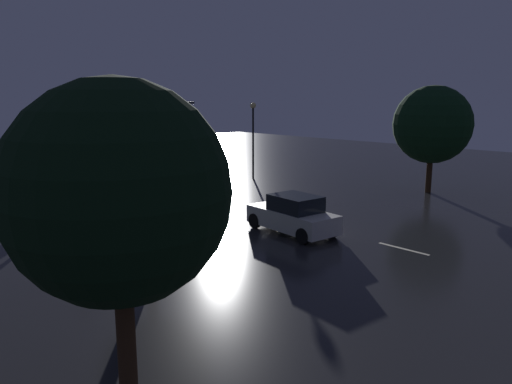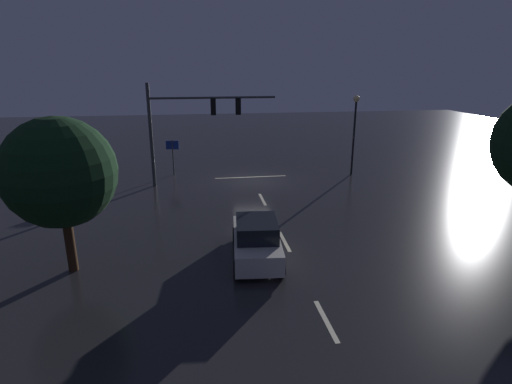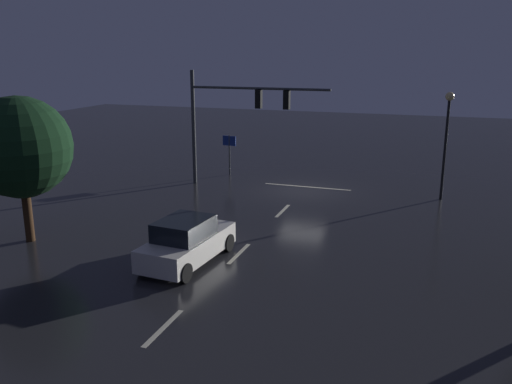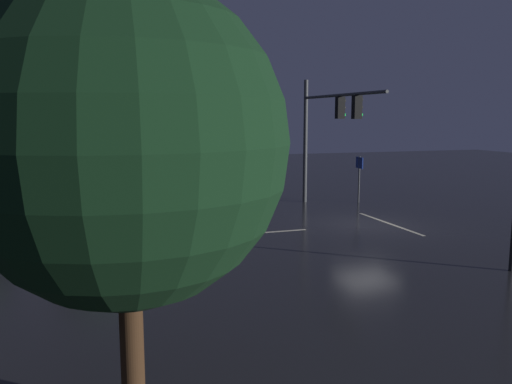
{
  "view_description": "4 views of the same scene",
  "coord_description": "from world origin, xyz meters",
  "px_view_note": "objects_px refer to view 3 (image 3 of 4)",
  "views": [
    {
      "loc": [
        16.71,
        25.49,
        5.82
      ],
      "look_at": [
        0.23,
        7.68,
        1.13
      ],
      "focal_mm": 34.02,
      "sensor_mm": 36.0,
      "label": 1
    },
    {
      "loc": [
        3.76,
        26.42,
        7.56
      ],
      "look_at": [
        0.95,
        7.8,
        1.68
      ],
      "focal_mm": 28.72,
      "sensor_mm": 36.0,
      "label": 2
    },
    {
      "loc": [
        -6.84,
        27.9,
        7.5
      ],
      "look_at": [
        0.29,
        7.15,
        1.71
      ],
      "focal_mm": 37.44,
      "sensor_mm": 36.0,
      "label": 3
    },
    {
      "loc": [
        -19.44,
        11.35,
        4.64
      ],
      "look_at": [
        -0.68,
        5.27,
        1.76
      ],
      "focal_mm": 36.78,
      "sensor_mm": 36.0,
      "label": 4
    }
  ],
  "objects_px": {
    "street_lamp_left_kerb": "(447,126)",
    "route_sign": "(229,146)",
    "car_approaching": "(187,242)",
    "tree_right_far": "(20,148)",
    "traffic_signal_assembly": "(235,110)"
  },
  "relations": [
    {
      "from": "route_sign",
      "to": "tree_right_far",
      "type": "xyz_separation_m",
      "value": [
        3.24,
        13.9,
        2.06
      ]
    },
    {
      "from": "street_lamp_left_kerb",
      "to": "tree_right_far",
      "type": "relative_size",
      "value": 0.94
    },
    {
      "from": "car_approaching",
      "to": "tree_right_far",
      "type": "height_order",
      "value": "tree_right_far"
    },
    {
      "from": "tree_right_far",
      "to": "car_approaching",
      "type": "bearing_deg",
      "value": 179.84
    },
    {
      "from": "car_approaching",
      "to": "street_lamp_left_kerb",
      "type": "bearing_deg",
      "value": -125.74
    },
    {
      "from": "traffic_signal_assembly",
      "to": "street_lamp_left_kerb",
      "type": "height_order",
      "value": "traffic_signal_assembly"
    },
    {
      "from": "car_approaching",
      "to": "tree_right_far",
      "type": "xyz_separation_m",
      "value": [
        7.11,
        -0.02,
        3.07
      ]
    },
    {
      "from": "street_lamp_left_kerb",
      "to": "tree_right_far",
      "type": "bearing_deg",
      "value": 37.41
    },
    {
      "from": "traffic_signal_assembly",
      "to": "street_lamp_left_kerb",
      "type": "bearing_deg",
      "value": -175.59
    },
    {
      "from": "route_sign",
      "to": "street_lamp_left_kerb",
      "type": "bearing_deg",
      "value": 171.93
    },
    {
      "from": "car_approaching",
      "to": "route_sign",
      "type": "xyz_separation_m",
      "value": [
        3.86,
        -13.92,
        1.01
      ]
    },
    {
      "from": "street_lamp_left_kerb",
      "to": "route_sign",
      "type": "distance_m",
      "value": 12.88
    },
    {
      "from": "street_lamp_left_kerb",
      "to": "route_sign",
      "type": "xyz_separation_m",
      "value": [
        12.59,
        -1.79,
        -2.03
      ]
    },
    {
      "from": "traffic_signal_assembly",
      "to": "tree_right_far",
      "type": "bearing_deg",
      "value": 67.38
    },
    {
      "from": "tree_right_far",
      "to": "route_sign",
      "type": "bearing_deg",
      "value": -103.14
    }
  ]
}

